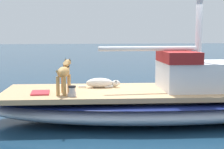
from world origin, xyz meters
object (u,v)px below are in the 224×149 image
dog_white (101,83)px  coiled_rope (110,85)px  sailboat_main (157,104)px  dog_tan (64,73)px  deck_winch (72,91)px  deck_towel (40,93)px

dog_white → coiled_rope: size_ratio=2.94×
sailboat_main → coiled_rope: size_ratio=22.95×
dog_white → dog_tan: bearing=-51.4°
sailboat_main → deck_winch: (0.55, -1.88, 0.42)m
dog_white → deck_winch: 1.24m
deck_winch → deck_towel: (-0.46, -0.62, -0.08)m
deck_winch → deck_towel: bearing=-126.3°
dog_tan → deck_towel: size_ratio=1.64×
dog_tan → deck_winch: (0.34, 0.14, -0.32)m
dog_white → sailboat_main: bearing=68.2°
dog_white → coiled_rope: 0.31m
dog_tan → coiled_rope: dog_tan is taller
coiled_rope → deck_towel: 1.73m
coiled_rope → deck_towel: (0.74, -1.57, -0.01)m
dog_tan → deck_towel: dog_tan is taller
dog_tan → deck_winch: bearing=22.4°
dog_white → deck_winch: (1.02, -0.71, -0.01)m
dog_white → deck_towel: size_ratio=1.70×
sailboat_main → dog_tan: dog_tan is taller
deck_winch → deck_towel: 0.78m
dog_tan → deck_winch: dog_tan is taller
sailboat_main → dog_tan: bearing=-84.1°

